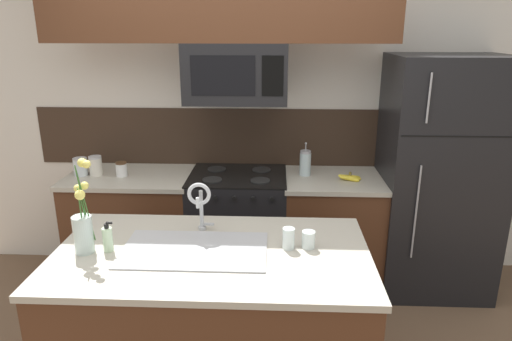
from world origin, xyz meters
TOP-DOWN VIEW (x-y plane):
  - rear_partition at (0.30, 1.28)m, footprint 5.20×0.10m
  - splash_band at (0.00, 1.22)m, footprint 3.43×0.01m
  - back_counter_left at (-0.86, 0.90)m, footprint 0.99×0.65m
  - back_counter_right at (0.75, 0.90)m, footprint 0.78×0.65m
  - stove_range at (0.00, 0.90)m, footprint 0.76×0.64m
  - microwave at (0.00, 0.88)m, footprint 0.74×0.40m
  - refrigerator at (1.55, 0.92)m, footprint 0.85×0.74m
  - storage_jar_tall at (-1.24, 0.88)m, footprint 0.11×0.11m
  - storage_jar_medium at (-1.12, 0.88)m, footprint 0.10×0.10m
  - storage_jar_short at (-0.91, 0.87)m, footprint 0.09×0.09m
  - banana_bunch at (0.87, 0.84)m, footprint 0.19×0.12m
  - french_press at (0.53, 0.96)m, footprint 0.09×0.09m
  - island_counter at (-0.03, -0.35)m, footprint 1.65×0.92m
  - kitchen_sink at (-0.12, -0.35)m, footprint 0.76×0.44m
  - sink_faucet at (-0.12, -0.13)m, footprint 0.14×0.14m
  - dish_soap_bottle at (-0.57, -0.37)m, footprint 0.06×0.05m
  - drinking_glass at (0.37, -0.30)m, footprint 0.06×0.06m
  - spare_glass at (0.48, -0.29)m, footprint 0.07×0.07m
  - flower_vase at (-0.69, -0.39)m, footprint 0.12×0.12m

SIDE VIEW (x-z plane):
  - island_counter at x=-0.03m, z-range 0.00..0.91m
  - back_counter_left at x=-0.86m, z-range 0.00..0.91m
  - back_counter_right at x=0.75m, z-range 0.00..0.91m
  - stove_range at x=0.00m, z-range 0.00..0.93m
  - kitchen_sink at x=-0.12m, z-range 0.76..0.92m
  - refrigerator at x=1.55m, z-range 0.00..1.84m
  - banana_bunch at x=0.87m, z-range 0.90..0.97m
  - spare_glass at x=0.48m, z-range 0.91..1.00m
  - storage_jar_short at x=-0.91m, z-range 0.91..1.02m
  - drinking_glass at x=0.37m, z-range 0.91..1.02m
  - dish_soap_bottle at x=-0.57m, z-range 0.90..1.06m
  - storage_jar_tall at x=-1.24m, z-range 0.91..1.05m
  - storage_jar_medium at x=-1.12m, z-range 0.91..1.07m
  - french_press at x=0.53m, z-range 0.88..1.14m
  - flower_vase at x=-0.69m, z-range 0.80..1.29m
  - sink_faucet at x=-0.12m, z-range 0.95..1.26m
  - splash_band at x=0.00m, z-range 0.91..1.39m
  - rear_partition at x=0.30m, z-range 0.00..2.60m
  - microwave at x=0.00m, z-range 1.50..1.92m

